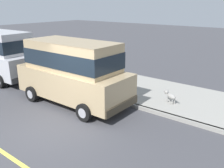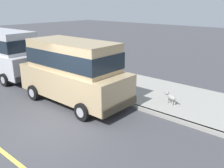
{
  "view_description": "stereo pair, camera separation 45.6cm",
  "coord_description": "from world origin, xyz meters",
  "views": [
    {
      "loc": [
        -4.32,
        -5.94,
        3.87
      ],
      "look_at": [
        2.94,
        -0.23,
        0.85
      ],
      "focal_mm": 39.45,
      "sensor_mm": 36.0,
      "label": 1
    },
    {
      "loc": [
        -4.03,
        -6.29,
        3.87
      ],
      "look_at": [
        2.94,
        -0.23,
        0.85
      ],
      "focal_mm": 39.45,
      "sensor_mm": 36.0,
      "label": 2
    }
  ],
  "objects": [
    {
      "name": "sidewalk",
      "position": [
        5.0,
        0.0,
        0.07
      ],
      "size": [
        3.6,
        64.0,
        0.14
      ],
      "primitive_type": "cube",
      "color": "#99968E",
      "rests_on": "ground"
    },
    {
      "name": "dog_grey",
      "position": [
        4.21,
        -2.15,
        0.43
      ],
      "size": [
        0.37,
        0.72,
        0.49
      ],
      "color": "#999691",
      "rests_on": "sidewalk"
    },
    {
      "name": "car_silver_van",
      "position": [
        2.12,
        6.76,
        1.39
      ],
      "size": [
        2.25,
        4.96,
        2.52
      ],
      "color": "#BCBCC1",
      "rests_on": "ground"
    },
    {
      "name": "car_tan_van",
      "position": [
        2.1,
        1.08,
        1.39
      ],
      "size": [
        2.17,
        4.92,
        2.52
      ],
      "color": "tan",
      "rests_on": "ground"
    },
    {
      "name": "curb",
      "position": [
        3.2,
        0.0,
        0.07
      ],
      "size": [
        0.16,
        64.0,
        0.14
      ],
      "primitive_type": "cube",
      "color": "gray",
      "rests_on": "ground"
    },
    {
      "name": "ground_plane",
      "position": [
        0.0,
        0.0,
        0.0
      ],
      "size": [
        80.0,
        80.0,
        0.0
      ],
      "primitive_type": "plane",
      "color": "#424247"
    }
  ]
}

